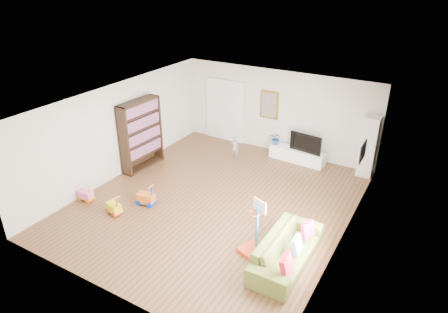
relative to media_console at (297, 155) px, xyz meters
The scene contains 25 objects.
floor 3.47m from the media_console, 105.90° to the right, with size 6.50×7.50×0.00m, color brown.
ceiling 4.27m from the media_console, 105.90° to the right, with size 6.50×7.50×0.00m, color white.
wall_back 1.54m from the media_console, 156.26° to the left, with size 6.50×0.00×2.70m, color silver.
wall_front 7.24m from the media_console, 97.63° to the right, with size 6.50×0.00×2.70m, color silver.
wall_left 5.48m from the media_console, 141.56° to the right, with size 0.00×7.50×2.70m, color silver.
wall_right 4.21m from the media_console, 55.38° to the right, with size 0.00×7.50×2.70m, color white.
navy_accent 3.42m from the media_console, 40.21° to the right, with size 0.01×3.20×1.70m, color black.
olive_wainscot 3.01m from the media_console, 40.21° to the right, with size 0.01×3.20×1.00m, color brown.
doorway 3.00m from the media_console, behind, with size 1.45×0.06×2.10m, color white.
painting_back 1.84m from the media_console, 162.53° to the left, with size 0.62×0.06×0.92m, color gold.
artwork_right 3.12m from the media_console, 37.96° to the right, with size 0.04×0.56×0.46m, color #7F3F8C.
media_console is the anchor object (origin of this frame).
tall_cabinet 2.16m from the media_console, ahead, with size 0.42×0.42×1.82m, color white.
bookshelf 4.85m from the media_console, 145.27° to the right, with size 0.38×1.44×2.10m, color #301E12.
sofa 4.86m from the media_console, 71.67° to the right, with size 2.20×0.86×0.64m, color #5E6D2B.
basketball_hoop 4.74m from the media_console, 80.84° to the right, with size 0.42×0.52×1.23m, color red.
ride_on_yellow 5.83m from the media_console, 119.45° to the right, with size 0.40×0.25×0.53m, color yellow.
ride_on_orange 5.00m from the media_console, 119.29° to the right, with size 0.44×0.27×0.59m, color orange.
ride_on_pink 6.36m from the media_console, 128.44° to the right, with size 0.37×0.23×0.50m, color pink.
child 1.98m from the media_console, 155.96° to the right, with size 0.27×0.18×0.74m, color slate.
tv 0.57m from the media_console, ahead, with size 1.03×0.14×0.59m, color black.
vase_plant 0.84m from the media_console, behind, with size 0.37×0.32×0.41m, color #254898.
pillow_left 5.56m from the media_console, 71.35° to the right, with size 0.11×0.41×0.41m, color red.
pillow_center 4.90m from the media_console, 69.36° to the right, with size 0.09×0.34×0.34m, color white.
pillow_right 4.36m from the media_console, 66.41° to the right, with size 0.09×0.34×0.34m, color #CB244F.
Camera 1 is at (4.67, -7.58, 5.61)m, focal length 32.00 mm.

